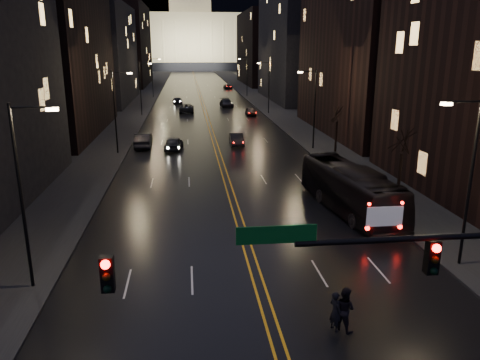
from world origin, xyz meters
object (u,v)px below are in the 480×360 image
object	(u,v)px
oncoming_car_b	(143,140)
bus	(350,189)
pedestrian_a	(335,311)
pedestrian_b	(344,309)
receding_car_a	(236,139)
oncoming_car_a	(174,143)

from	to	relation	value
oncoming_car_b	bus	bearing A→B (deg)	123.59
pedestrian_a	pedestrian_b	size ratio (longest dim) A/B	0.91
pedestrian_b	receding_car_a	bearing A→B (deg)	-38.30
pedestrian_a	receding_car_a	bearing A→B (deg)	-22.56
oncoming_car_a	receding_car_a	xyz separation A→B (m)	(7.41, 1.93, -0.04)
pedestrian_a	bus	bearing A→B (deg)	-43.86
oncoming_car_b	pedestrian_a	size ratio (longest dim) A/B	2.95
oncoming_car_a	oncoming_car_b	size ratio (longest dim) A/B	0.86
bus	oncoming_car_b	xyz separation A→B (m)	(-16.53, 24.24, -0.79)
bus	pedestrian_a	bearing A→B (deg)	-118.42
bus	pedestrian_a	world-z (taller)	bus
oncoming_car_a	pedestrian_a	world-z (taller)	pedestrian_a
receding_car_a	pedestrian_b	distance (m)	38.41
oncoming_car_b	receding_car_a	xyz separation A→B (m)	(11.00, 0.02, -0.13)
oncoming_car_b	receding_car_a	bearing A→B (deg)	179.39
oncoming_car_b	pedestrian_b	xyz separation A→B (m)	(11.40, -38.38, 0.11)
bus	oncoming_car_b	bearing A→B (deg)	117.14
bus	receding_car_a	size ratio (longest dim) A/B	2.71
oncoming_car_a	bus	bearing A→B (deg)	127.26
receding_car_a	pedestrian_a	bearing A→B (deg)	-89.50
receding_car_a	pedestrian_b	xyz separation A→B (m)	(0.40, -38.40, 0.24)
bus	receding_car_a	bearing A→B (deg)	95.70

